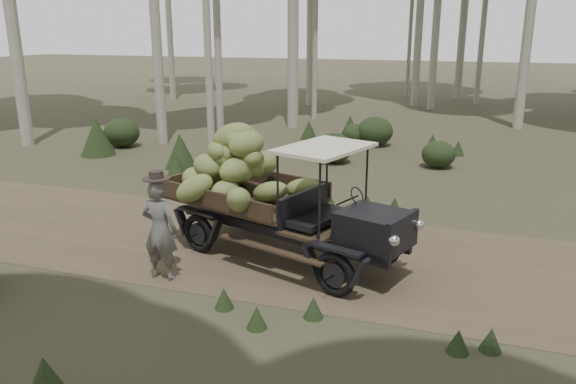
% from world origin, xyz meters
% --- Properties ---
extents(ground, '(120.00, 120.00, 0.00)m').
position_xyz_m(ground, '(0.00, 0.00, 0.00)').
color(ground, '#473D2B').
rests_on(ground, ground).
extents(dirt_track, '(70.00, 4.00, 0.01)m').
position_xyz_m(dirt_track, '(0.00, 0.00, 0.00)').
color(dirt_track, brown).
rests_on(dirt_track, ground).
extents(banana_truck, '(4.52, 2.72, 2.26)m').
position_xyz_m(banana_truck, '(-2.69, -0.17, 1.26)').
color(banana_truck, black).
rests_on(banana_truck, ground).
extents(farmer, '(0.57, 0.42, 1.69)m').
position_xyz_m(farmer, '(-3.66, -1.66, 0.80)').
color(farmer, '#5A5652').
rests_on(farmer, ground).
extents(undergrowth, '(22.16, 21.65, 1.34)m').
position_xyz_m(undergrowth, '(-1.65, 0.15, 0.48)').
color(undergrowth, '#233319').
rests_on(undergrowth, ground).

